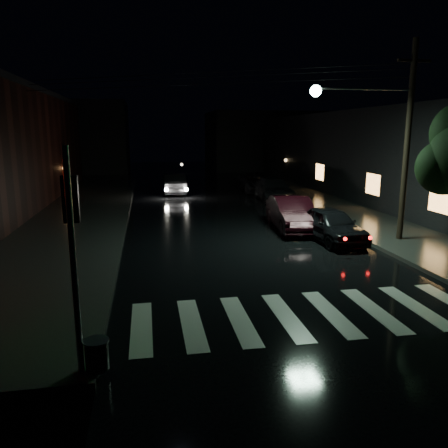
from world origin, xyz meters
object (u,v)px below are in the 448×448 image
oncoming_car (174,184)px  parked_car_d (259,182)px  parked_car_b (292,213)px  parked_car_c (273,189)px  parked_car_a (331,225)px

oncoming_car → parked_car_d: bearing=179.7°
parked_car_b → parked_car_c: bearing=83.9°
parked_car_b → parked_car_d: size_ratio=0.89×
parked_car_a → oncoming_car: oncoming_car is taller
parked_car_d → oncoming_car: (-6.49, 0.15, 0.00)m
parked_car_a → parked_car_d: parked_car_d is taller
parked_car_d → oncoming_car: size_ratio=1.18×
parked_car_b → oncoming_car: size_ratio=1.05×
parked_car_d → parked_car_b: bearing=-92.6°
parked_car_c → parked_car_a: bearing=-91.8°
parked_car_a → parked_car_d: 15.77m
parked_car_d → parked_car_c: bearing=-84.9°
parked_car_c → oncoming_car: oncoming_car is taller
parked_car_a → parked_car_d: (0.90, 15.74, 0.03)m
parked_car_b → parked_car_d: parked_car_b is taller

